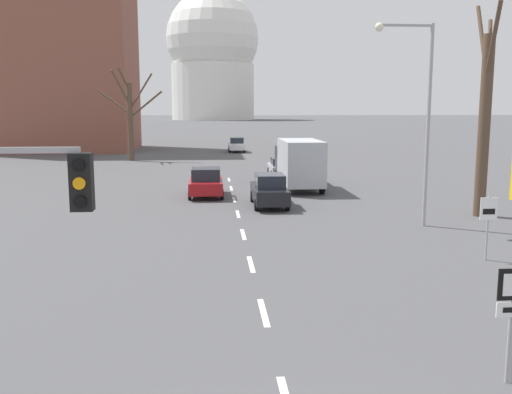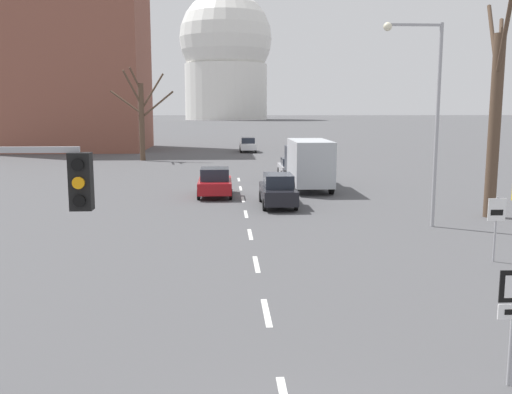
{
  "view_description": "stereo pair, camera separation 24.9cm",
  "coord_description": "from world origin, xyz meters",
  "px_view_note": "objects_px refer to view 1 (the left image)",
  "views": [
    {
      "loc": [
        -1.28,
        -6.19,
        5.1
      ],
      "look_at": [
        -0.44,
        4.38,
        3.44
      ],
      "focal_mm": 40.0,
      "sensor_mm": 36.0,
      "label": 1
    },
    {
      "loc": [
        -1.03,
        -6.21,
        5.1
      ],
      "look_at": [
        -0.44,
        4.38,
        3.44
      ],
      "focal_mm": 40.0,
      "sensor_mm": 36.0,
      "label": 2
    }
  ],
  "objects_px": {
    "route_sign_post": "(512,304)",
    "delivery_truck": "(299,162)",
    "street_lamp_right": "(419,104)",
    "sedan_near_left": "(237,145)",
    "sedan_near_right": "(281,167)",
    "sedan_mid_centre": "(269,190)",
    "sedan_far_left": "(206,182)",
    "speed_limit_sign": "(488,217)"
  },
  "relations": [
    {
      "from": "route_sign_post",
      "to": "sedan_mid_centre",
      "type": "bearing_deg",
      "value": 97.08
    },
    {
      "from": "sedan_mid_centre",
      "to": "sedan_far_left",
      "type": "height_order",
      "value": "sedan_mid_centre"
    },
    {
      "from": "sedan_far_left",
      "to": "route_sign_post",
      "type": "bearing_deg",
      "value": -76.01
    },
    {
      "from": "route_sign_post",
      "to": "speed_limit_sign",
      "type": "distance_m",
      "value": 9.23
    },
    {
      "from": "speed_limit_sign",
      "to": "sedan_near_left",
      "type": "bearing_deg",
      "value": 97.29
    },
    {
      "from": "sedan_far_left",
      "to": "delivery_truck",
      "type": "distance_m",
      "value": 6.55
    },
    {
      "from": "sedan_mid_centre",
      "to": "sedan_near_left",
      "type": "bearing_deg",
      "value": 90.03
    },
    {
      "from": "speed_limit_sign",
      "to": "sedan_mid_centre",
      "type": "xyz_separation_m",
      "value": [
        -6.21,
        11.32,
        -0.64
      ]
    },
    {
      "from": "street_lamp_right",
      "to": "sedan_far_left",
      "type": "bearing_deg",
      "value": 135.0
    },
    {
      "from": "sedan_near_right",
      "to": "sedan_far_left",
      "type": "bearing_deg",
      "value": -120.84
    },
    {
      "from": "sedan_near_left",
      "to": "delivery_truck",
      "type": "height_order",
      "value": "delivery_truck"
    },
    {
      "from": "speed_limit_sign",
      "to": "sedan_near_right",
      "type": "bearing_deg",
      "value": 99.53
    },
    {
      "from": "street_lamp_right",
      "to": "sedan_near_left",
      "type": "bearing_deg",
      "value": 97.67
    },
    {
      "from": "sedan_near_right",
      "to": "street_lamp_right",
      "type": "bearing_deg",
      "value": -78.9
    },
    {
      "from": "sedan_mid_centre",
      "to": "delivery_truck",
      "type": "bearing_deg",
      "value": 68.37
    },
    {
      "from": "street_lamp_right",
      "to": "delivery_truck",
      "type": "distance_m",
      "value": 12.86
    },
    {
      "from": "route_sign_post",
      "to": "street_lamp_right",
      "type": "xyz_separation_m",
      "value": [
        3.31,
        14.16,
        3.75
      ]
    },
    {
      "from": "speed_limit_sign",
      "to": "sedan_far_left",
      "type": "xyz_separation_m",
      "value": [
        -9.55,
        14.84,
        -0.66
      ]
    },
    {
      "from": "sedan_mid_centre",
      "to": "sedan_near_right",
      "type": "bearing_deg",
      "value": 80.35
    },
    {
      "from": "sedan_far_left",
      "to": "sedan_near_right",
      "type": "bearing_deg",
      "value": 59.16
    },
    {
      "from": "street_lamp_right",
      "to": "sedan_far_left",
      "type": "height_order",
      "value": "street_lamp_right"
    },
    {
      "from": "sedan_mid_centre",
      "to": "delivery_truck",
      "type": "distance_m",
      "value": 6.87
    },
    {
      "from": "route_sign_post",
      "to": "delivery_truck",
      "type": "height_order",
      "value": "delivery_truck"
    },
    {
      "from": "speed_limit_sign",
      "to": "street_lamp_right",
      "type": "distance_m",
      "value": 6.89
    },
    {
      "from": "street_lamp_right",
      "to": "sedan_near_left",
      "type": "distance_m",
      "value": 43.57
    },
    {
      "from": "speed_limit_sign",
      "to": "delivery_truck",
      "type": "distance_m",
      "value": 18.04
    },
    {
      "from": "street_lamp_right",
      "to": "sedan_mid_centre",
      "type": "relative_size",
      "value": 1.93
    },
    {
      "from": "sedan_near_left",
      "to": "sedan_mid_centre",
      "type": "bearing_deg",
      "value": -89.97
    },
    {
      "from": "speed_limit_sign",
      "to": "sedan_far_left",
      "type": "bearing_deg",
      "value": 122.76
    },
    {
      "from": "street_lamp_right",
      "to": "sedan_near_right",
      "type": "height_order",
      "value": "street_lamp_right"
    },
    {
      "from": "sedan_near_right",
      "to": "sedan_mid_centre",
      "type": "xyz_separation_m",
      "value": [
        -2.17,
        -12.74,
        0.11
      ]
    },
    {
      "from": "delivery_truck",
      "to": "speed_limit_sign",
      "type": "bearing_deg",
      "value": -78.18
    },
    {
      "from": "route_sign_post",
      "to": "speed_limit_sign",
      "type": "relative_size",
      "value": 1.03
    },
    {
      "from": "sedan_near_left",
      "to": "sedan_near_right",
      "type": "relative_size",
      "value": 1.16
    },
    {
      "from": "speed_limit_sign",
      "to": "sedan_far_left",
      "type": "distance_m",
      "value": 17.65
    },
    {
      "from": "speed_limit_sign",
      "to": "street_lamp_right",
      "type": "xyz_separation_m",
      "value": [
        -0.44,
        5.73,
        3.8
      ]
    },
    {
      "from": "speed_limit_sign",
      "to": "sedan_mid_centre",
      "type": "bearing_deg",
      "value": 118.74
    },
    {
      "from": "sedan_near_right",
      "to": "delivery_truck",
      "type": "distance_m",
      "value": 6.49
    },
    {
      "from": "sedan_mid_centre",
      "to": "sedan_far_left",
      "type": "xyz_separation_m",
      "value": [
        -3.34,
        3.52,
        -0.02
      ]
    },
    {
      "from": "sedan_mid_centre",
      "to": "sedan_far_left",
      "type": "bearing_deg",
      "value": 133.52
    },
    {
      "from": "street_lamp_right",
      "to": "route_sign_post",
      "type": "bearing_deg",
      "value": -103.15
    },
    {
      "from": "speed_limit_sign",
      "to": "sedan_near_right",
      "type": "height_order",
      "value": "speed_limit_sign"
    }
  ]
}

